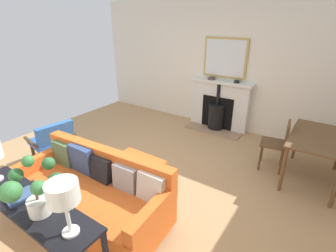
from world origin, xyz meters
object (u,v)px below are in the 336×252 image
object	(u,v)px
sofa	(93,193)
ottoman	(137,170)
mantel_bowl_far	(237,81)
table_lamp_far_end	(63,195)
potted_plant	(34,189)
mantel_bowl_near	(211,78)
fireplace	(219,108)
dining_table	(318,142)
console_table	(31,209)
armchair_accent	(53,139)
book_stack	(22,196)
dining_chair_near_fireplace	(279,141)

from	to	relation	value
sofa	ottoman	world-z (taller)	sofa
sofa	mantel_bowl_far	bearing A→B (deg)	172.25
table_lamp_far_end	potted_plant	bearing A→B (deg)	-85.16
mantel_bowl_near	fireplace	bearing A→B (deg)	83.72
dining_table	console_table	bearing A→B (deg)	-34.49
ottoman	dining_table	distance (m)	2.71
ottoman	mantel_bowl_near	bearing A→B (deg)	-178.11
armchair_accent	table_lamp_far_end	world-z (taller)	table_lamp_far_end
table_lamp_far_end	book_stack	xyz separation A→B (m)	(-0.00, -0.75, -0.36)
fireplace	table_lamp_far_end	bearing A→B (deg)	6.90
mantel_bowl_far	sofa	xyz separation A→B (m)	(3.50, -0.48, -0.75)
table_lamp_far_end	dining_table	size ratio (longest dim) A/B	0.41
fireplace	dining_table	world-z (taller)	fireplace
mantel_bowl_far	potted_plant	xyz separation A→B (m)	(4.25, -0.21, -0.10)
fireplace	mantel_bowl_far	world-z (taller)	mantel_bowl_far
table_lamp_far_end	book_stack	distance (m)	0.83
book_stack	potted_plant	bearing A→B (deg)	84.58
ottoman	armchair_accent	distance (m)	1.65
mantel_bowl_near	mantel_bowl_far	xyz separation A→B (m)	(0.00, 0.57, 0.01)
fireplace	potted_plant	bearing A→B (deg)	1.66
sofa	mantel_bowl_near	bearing A→B (deg)	-178.43
ottoman	console_table	world-z (taller)	console_table
dining_table	mantel_bowl_near	bearing A→B (deg)	-115.86
console_table	dining_table	world-z (taller)	dining_table
potted_plant	dining_table	bearing A→B (deg)	149.07
sofa	dining_chair_near_fireplace	xyz separation A→B (m)	(-2.42, 1.64, 0.15)
ottoman	armchair_accent	world-z (taller)	armchair_accent
ottoman	potted_plant	xyz separation A→B (m)	(1.57, 0.27, 0.78)
dining_chair_near_fireplace	potted_plant	bearing A→B (deg)	-23.49
armchair_accent	potted_plant	size ratio (longest dim) A/B	1.42
fireplace	ottoman	xyz separation A→B (m)	(2.65, -0.15, -0.24)
fireplace	sofa	bearing A→B (deg)	-2.29
sofa	potted_plant	size ratio (longest dim) A/B	3.78
ottoman	dining_chair_near_fireplace	distance (m)	2.31
table_lamp_far_end	dining_chair_near_fireplace	world-z (taller)	table_lamp_far_end
fireplace	ottoman	bearing A→B (deg)	-3.16
table_lamp_far_end	dining_chair_near_fireplace	xyz separation A→B (m)	(-3.14, 0.99, -0.60)
armchair_accent	book_stack	size ratio (longest dim) A/B	2.65
mantel_bowl_near	dining_table	bearing A→B (deg)	64.14
table_lamp_far_end	fireplace	bearing A→B (deg)	-173.10
ottoman	table_lamp_far_end	world-z (taller)	table_lamp_far_end
mantel_bowl_near	ottoman	distance (m)	2.82
mantel_bowl_far	book_stack	world-z (taller)	mantel_bowl_far
armchair_accent	console_table	xyz separation A→B (m)	(1.24, 1.62, 0.21)
fireplace	dining_chair_near_fireplace	bearing A→B (deg)	54.93
mantel_bowl_near	table_lamp_far_end	xyz separation A→B (m)	(4.22, 0.74, 0.00)
ottoman	potted_plant	size ratio (longest dim) A/B	1.43
mantel_bowl_near	armchair_accent	bearing A→B (deg)	-27.02
mantel_bowl_near	table_lamp_far_end	bearing A→B (deg)	9.97
mantel_bowl_near	dining_chair_near_fireplace	size ratio (longest dim) A/B	0.20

